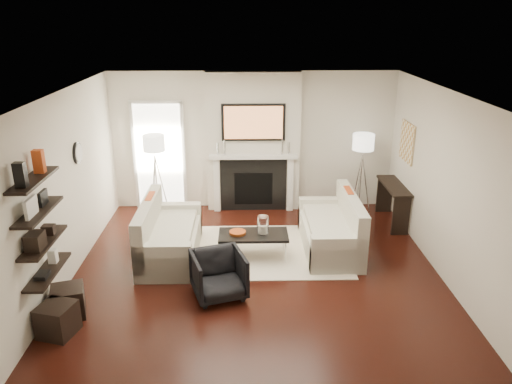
{
  "coord_description": "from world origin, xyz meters",
  "views": [
    {
      "loc": [
        -0.17,
        -6.54,
        3.73
      ],
      "look_at": [
        0.0,
        0.6,
        1.15
      ],
      "focal_mm": 35.0,
      "sensor_mm": 36.0,
      "label": 1
    }
  ],
  "objects_px": {
    "coffee_table": "(253,235)",
    "lamp_left_shade": "(154,143)",
    "loveseat_right_base": "(329,237)",
    "loveseat_left_base": "(171,244)",
    "armchair": "(219,273)",
    "lamp_right_shade": "(363,142)",
    "ottoman_near": "(68,302)"
  },
  "relations": [
    {
      "from": "coffee_table",
      "to": "lamp_left_shade",
      "type": "xyz_separation_m",
      "value": [
        -1.81,
        1.81,
        1.05
      ]
    },
    {
      "from": "coffee_table",
      "to": "lamp_left_shade",
      "type": "height_order",
      "value": "lamp_left_shade"
    },
    {
      "from": "coffee_table",
      "to": "loveseat_right_base",
      "type": "bearing_deg",
      "value": 13.02
    },
    {
      "from": "loveseat_left_base",
      "to": "lamp_left_shade",
      "type": "height_order",
      "value": "lamp_left_shade"
    },
    {
      "from": "loveseat_left_base",
      "to": "armchair",
      "type": "bearing_deg",
      "value": -55.74
    },
    {
      "from": "loveseat_left_base",
      "to": "lamp_right_shade",
      "type": "relative_size",
      "value": 4.5
    },
    {
      "from": "loveseat_left_base",
      "to": "ottoman_near",
      "type": "distance_m",
      "value": 1.99
    },
    {
      "from": "loveseat_right_base",
      "to": "loveseat_left_base",
      "type": "bearing_deg",
      "value": -175.53
    },
    {
      "from": "armchair",
      "to": "lamp_left_shade",
      "type": "relative_size",
      "value": 1.76
    },
    {
      "from": "lamp_left_shade",
      "to": "ottoman_near",
      "type": "relative_size",
      "value": 1.0
    },
    {
      "from": "loveseat_right_base",
      "to": "lamp_left_shade",
      "type": "distance_m",
      "value": 3.65
    },
    {
      "from": "lamp_left_shade",
      "to": "armchair",
      "type": "bearing_deg",
      "value": -65.96
    },
    {
      "from": "coffee_table",
      "to": "armchair",
      "type": "height_order",
      "value": "armchair"
    },
    {
      "from": "armchair",
      "to": "lamp_left_shade",
      "type": "height_order",
      "value": "lamp_left_shade"
    },
    {
      "from": "loveseat_left_base",
      "to": "coffee_table",
      "type": "distance_m",
      "value": 1.35
    },
    {
      "from": "loveseat_left_base",
      "to": "armchair",
      "type": "height_order",
      "value": "armchair"
    },
    {
      "from": "loveseat_right_base",
      "to": "armchair",
      "type": "distance_m",
      "value": 2.27
    },
    {
      "from": "loveseat_left_base",
      "to": "lamp_left_shade",
      "type": "relative_size",
      "value": 4.5
    },
    {
      "from": "loveseat_right_base",
      "to": "coffee_table",
      "type": "relative_size",
      "value": 1.64
    },
    {
      "from": "coffee_table",
      "to": "lamp_left_shade",
      "type": "bearing_deg",
      "value": 134.97
    },
    {
      "from": "armchair",
      "to": "loveseat_left_base",
      "type": "bearing_deg",
      "value": 106.81
    },
    {
      "from": "lamp_right_shade",
      "to": "coffee_table",
      "type": "bearing_deg",
      "value": -139.24
    },
    {
      "from": "loveseat_left_base",
      "to": "coffee_table",
      "type": "height_order",
      "value": "same"
    },
    {
      "from": "lamp_left_shade",
      "to": "lamp_right_shade",
      "type": "height_order",
      "value": "same"
    },
    {
      "from": "armchair",
      "to": "ottoman_near",
      "type": "bearing_deg",
      "value": 175.14
    },
    {
      "from": "coffee_table",
      "to": "lamp_right_shade",
      "type": "relative_size",
      "value": 2.75
    },
    {
      "from": "loveseat_left_base",
      "to": "loveseat_right_base",
      "type": "relative_size",
      "value": 1.0
    },
    {
      "from": "loveseat_left_base",
      "to": "loveseat_right_base",
      "type": "height_order",
      "value": "same"
    },
    {
      "from": "armchair",
      "to": "lamp_right_shade",
      "type": "distance_m",
      "value": 4.06
    },
    {
      "from": "coffee_table",
      "to": "armchair",
      "type": "xyz_separation_m",
      "value": [
        -0.5,
        -1.13,
        -0.05
      ]
    },
    {
      "from": "loveseat_right_base",
      "to": "armchair",
      "type": "height_order",
      "value": "armchair"
    },
    {
      "from": "armchair",
      "to": "lamp_right_shade",
      "type": "xyz_separation_m",
      "value": [
        2.59,
        2.93,
        1.1
      ]
    }
  ]
}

